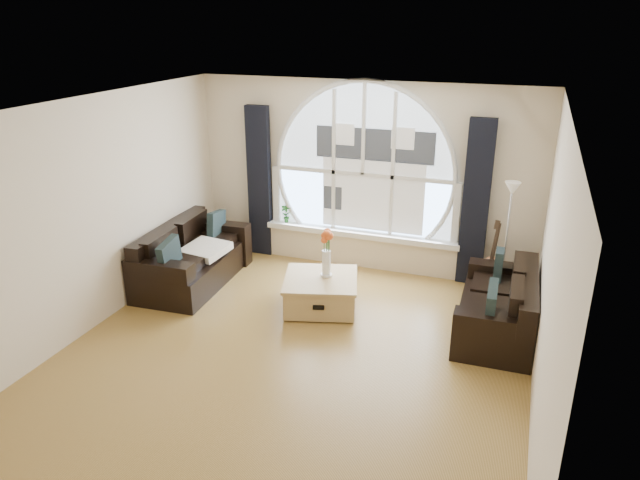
# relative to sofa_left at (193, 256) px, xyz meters

# --- Properties ---
(ground) EXTENTS (5.00, 5.50, 0.01)m
(ground) POSITION_rel_sofa_left_xyz_m (2.03, -1.31, -0.40)
(ground) COLOR brown
(ground) RESTS_ON ground
(ceiling) EXTENTS (5.00, 5.50, 0.01)m
(ceiling) POSITION_rel_sofa_left_xyz_m (2.03, -1.31, 2.30)
(ceiling) COLOR silver
(ceiling) RESTS_ON ground
(wall_back) EXTENTS (5.00, 0.01, 2.70)m
(wall_back) POSITION_rel_sofa_left_xyz_m (2.03, 1.44, 0.95)
(wall_back) COLOR beige
(wall_back) RESTS_ON ground
(wall_front) EXTENTS (5.00, 0.01, 2.70)m
(wall_front) POSITION_rel_sofa_left_xyz_m (2.03, -4.06, 0.95)
(wall_front) COLOR beige
(wall_front) RESTS_ON ground
(wall_left) EXTENTS (0.01, 5.50, 2.70)m
(wall_left) POSITION_rel_sofa_left_xyz_m (-0.47, -1.31, 0.95)
(wall_left) COLOR beige
(wall_left) RESTS_ON ground
(wall_right) EXTENTS (0.01, 5.50, 2.70)m
(wall_right) POSITION_rel_sofa_left_xyz_m (4.53, -1.31, 0.95)
(wall_right) COLOR beige
(wall_right) RESTS_ON ground
(attic_slope) EXTENTS (0.92, 5.50, 0.72)m
(attic_slope) POSITION_rel_sofa_left_xyz_m (4.23, -1.31, 1.95)
(attic_slope) COLOR silver
(attic_slope) RESTS_ON ground
(arched_window) EXTENTS (2.60, 0.06, 2.15)m
(arched_window) POSITION_rel_sofa_left_xyz_m (2.03, 1.41, 1.23)
(arched_window) COLOR silver
(arched_window) RESTS_ON wall_back
(window_sill) EXTENTS (2.90, 0.22, 0.08)m
(window_sill) POSITION_rel_sofa_left_xyz_m (2.03, 1.34, 0.11)
(window_sill) COLOR white
(window_sill) RESTS_ON wall_back
(window_frame) EXTENTS (2.76, 0.08, 2.15)m
(window_frame) POSITION_rel_sofa_left_xyz_m (2.03, 1.38, 1.23)
(window_frame) COLOR white
(window_frame) RESTS_ON wall_back
(neighbor_house) EXTENTS (1.70, 0.02, 1.50)m
(neighbor_house) POSITION_rel_sofa_left_xyz_m (2.18, 1.39, 1.10)
(neighbor_house) COLOR silver
(neighbor_house) RESTS_ON wall_back
(curtain_left) EXTENTS (0.35, 0.12, 2.30)m
(curtain_left) POSITION_rel_sofa_left_xyz_m (0.43, 1.32, 0.75)
(curtain_left) COLOR black
(curtain_left) RESTS_ON ground
(curtain_right) EXTENTS (0.35, 0.12, 2.30)m
(curtain_right) POSITION_rel_sofa_left_xyz_m (3.63, 1.32, 0.75)
(curtain_right) COLOR black
(curtain_right) RESTS_ON ground
(sofa_left) EXTENTS (1.01, 1.87, 0.81)m
(sofa_left) POSITION_rel_sofa_left_xyz_m (0.00, 0.00, 0.00)
(sofa_left) COLOR black
(sofa_left) RESTS_ON ground
(sofa_right) EXTENTS (0.86, 1.68, 0.74)m
(sofa_right) POSITION_rel_sofa_left_xyz_m (4.08, 0.01, 0.00)
(sofa_right) COLOR black
(sofa_right) RESTS_ON ground
(coffee_chest) EXTENTS (1.13, 1.13, 0.45)m
(coffee_chest) POSITION_rel_sofa_left_xyz_m (1.93, -0.11, -0.18)
(coffee_chest) COLOR #A98752
(coffee_chest) RESTS_ON ground
(throw_blanket) EXTENTS (0.62, 0.62, 0.10)m
(throw_blanket) POSITION_rel_sofa_left_xyz_m (0.18, 0.04, 0.10)
(throw_blanket) COLOR silver
(throw_blanket) RESTS_ON sofa_left
(vase_flowers) EXTENTS (0.24, 0.24, 0.70)m
(vase_flowers) POSITION_rel_sofa_left_xyz_m (1.97, -0.02, 0.40)
(vase_flowers) COLOR white
(vase_flowers) RESTS_ON coffee_chest
(floor_lamp) EXTENTS (0.24, 0.24, 1.60)m
(floor_lamp) POSITION_rel_sofa_left_xyz_m (4.08, 0.92, 0.40)
(floor_lamp) COLOR #B2B2B2
(floor_lamp) RESTS_ON ground
(guitar) EXTENTS (0.43, 0.37, 1.06)m
(guitar) POSITION_rel_sofa_left_xyz_m (3.95, 1.10, 0.13)
(guitar) COLOR brown
(guitar) RESTS_ON ground
(potted_plant) EXTENTS (0.16, 0.11, 0.29)m
(potted_plant) POSITION_rel_sofa_left_xyz_m (0.84, 1.34, 0.29)
(potted_plant) COLOR #1E6023
(potted_plant) RESTS_ON window_sill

